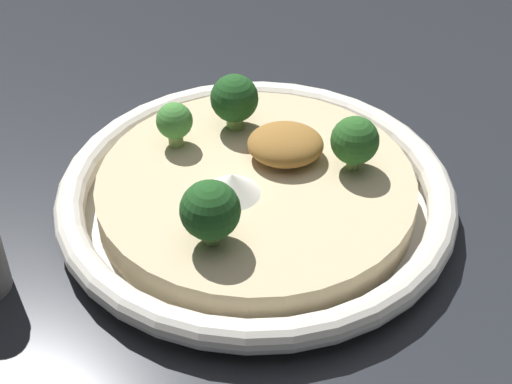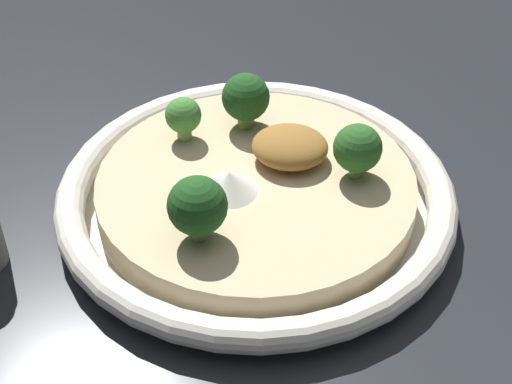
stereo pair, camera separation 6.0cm
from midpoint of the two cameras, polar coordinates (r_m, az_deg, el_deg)
ground_plane at (r=0.61m, az=2.80°, el=-1.56°), size 6.00×6.00×0.00m
risotto_bowl at (r=0.60m, az=2.85°, el=-0.34°), size 0.31×0.31×0.03m
cheese_sprinkle at (r=0.57m, az=1.03°, el=0.64°), size 0.04×0.04×0.02m
crispy_onion_garnish at (r=0.60m, az=5.32°, el=3.19°), size 0.06×0.05×0.02m
broccoli_left at (r=0.62m, az=-2.56°, el=5.42°), size 0.03×0.03×0.04m
broccoli_back_left at (r=0.63m, az=1.97°, el=6.74°), size 0.04×0.04×0.05m
broccoli_front_left at (r=0.52m, az=-1.02°, el=-1.19°), size 0.04×0.04×0.05m
broccoli_back_right at (r=0.59m, az=10.32°, el=3.01°), size 0.04×0.04×0.04m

